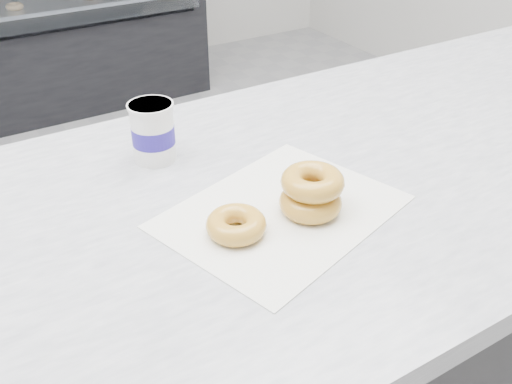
% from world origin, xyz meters
% --- Properties ---
extents(ground, '(5.00, 5.00, 0.00)m').
position_xyz_m(ground, '(0.00, 0.00, 0.00)').
color(ground, '#959598').
rests_on(ground, ground).
extents(wax_paper, '(0.40, 0.35, 0.00)m').
position_xyz_m(wax_paper, '(0.11, -0.66, 0.90)').
color(wax_paper, silver).
rests_on(wax_paper, counter).
extents(donut_single, '(0.11, 0.11, 0.03)m').
position_xyz_m(donut_single, '(0.03, -0.67, 0.92)').
color(donut_single, gold).
rests_on(donut_single, wax_paper).
extents(donut_stack, '(0.13, 0.13, 0.07)m').
position_xyz_m(donut_stack, '(0.15, -0.68, 0.93)').
color(donut_stack, gold).
rests_on(donut_stack, wax_paper).
extents(coffee_cup, '(0.09, 0.09, 0.10)m').
position_xyz_m(coffee_cup, '(0.01, -0.41, 0.95)').
color(coffee_cup, white).
rests_on(coffee_cup, counter).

